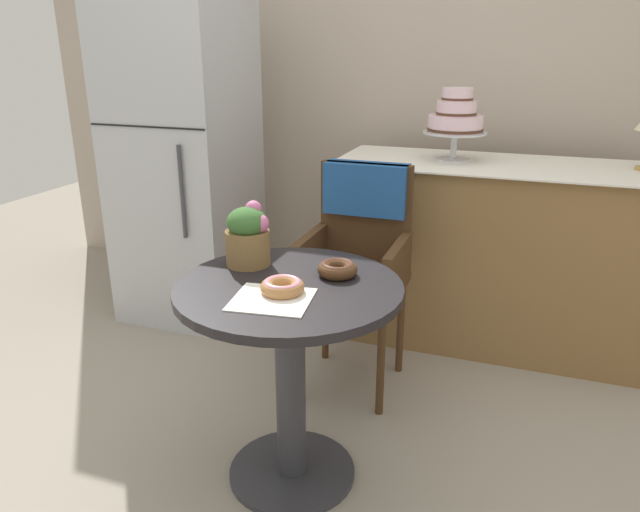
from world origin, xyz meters
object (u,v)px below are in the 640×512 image
(wicker_chair, at_px, (359,240))
(flower_vase, at_px, (248,234))
(donut_front, at_px, (282,286))
(tiered_cake_stand, at_px, (456,119))
(donut_mid, at_px, (337,268))
(cafe_table, at_px, (290,345))
(refrigerator, at_px, (184,161))

(wicker_chair, distance_m, flower_vase, 0.68)
(wicker_chair, xyz_separation_m, donut_front, (-0.01, -0.81, 0.10))
(tiered_cake_stand, bearing_deg, flower_vase, -113.34)
(wicker_chair, bearing_deg, donut_mid, -82.79)
(donut_front, relative_size, donut_mid, 1.02)
(cafe_table, relative_size, donut_front, 5.39)
(donut_mid, height_order, tiered_cake_stand, tiered_cake_stand)
(flower_vase, bearing_deg, cafe_table, -31.67)
(wicker_chair, distance_m, refrigerator, 1.15)
(wicker_chair, distance_m, donut_mid, 0.63)
(cafe_table, distance_m, flower_vase, 0.39)
(refrigerator, bearing_deg, donut_mid, -39.88)
(cafe_table, relative_size, donut_mid, 5.52)
(flower_vase, height_order, tiered_cake_stand, tiered_cake_stand)
(donut_front, distance_m, donut_mid, 0.22)
(donut_mid, relative_size, flower_vase, 0.60)
(cafe_table, distance_m, wicker_chair, 0.75)
(donut_mid, xyz_separation_m, tiered_cake_stand, (0.19, 1.18, 0.35))
(cafe_table, xyz_separation_m, tiered_cake_stand, (0.31, 1.30, 0.59))
(donut_mid, relative_size, refrigerator, 0.08)
(donut_mid, bearing_deg, wicker_chair, 99.57)
(flower_vase, bearing_deg, donut_front, -43.11)
(flower_vase, relative_size, tiered_cake_stand, 0.64)
(tiered_cake_stand, xyz_separation_m, refrigerator, (-1.36, -0.20, -0.25))
(wicker_chair, height_order, donut_front, wicker_chair)
(wicker_chair, bearing_deg, refrigerator, 158.83)
(cafe_table, relative_size, tiered_cake_stand, 2.13)
(donut_front, xyz_separation_m, donut_mid, (0.11, 0.19, 0.00))
(tiered_cake_stand, distance_m, refrigerator, 1.40)
(donut_front, relative_size, flower_vase, 0.62)
(wicker_chair, distance_m, donut_front, 0.82)
(cafe_table, relative_size, flower_vase, 3.33)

